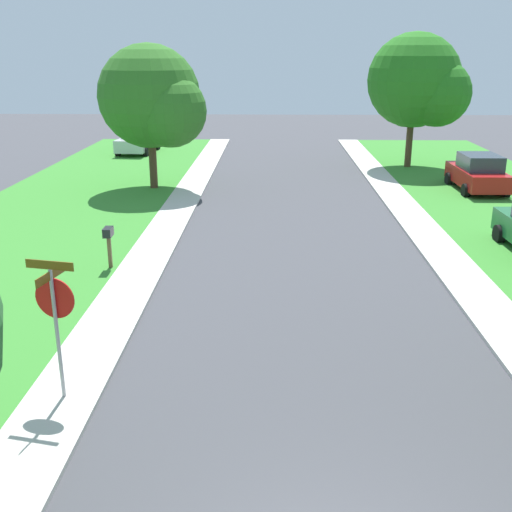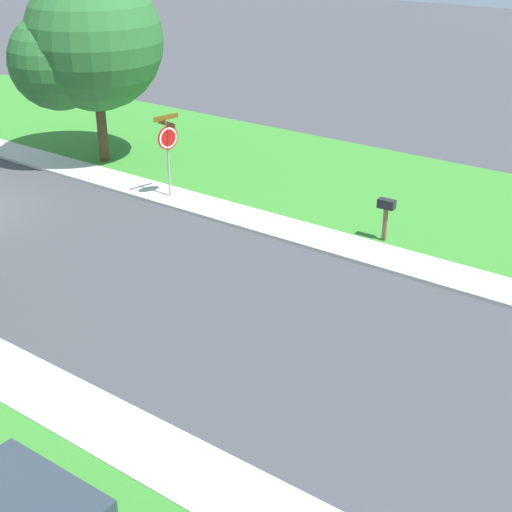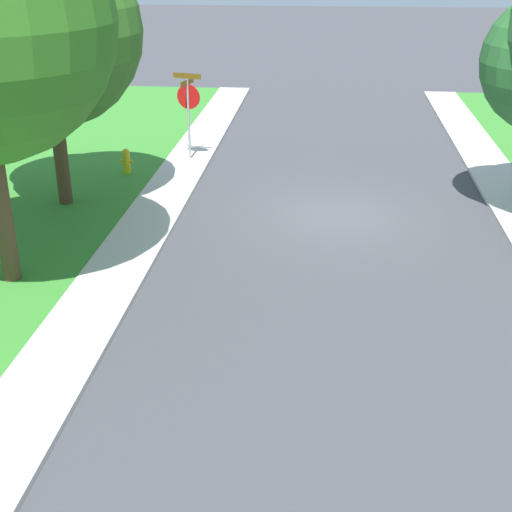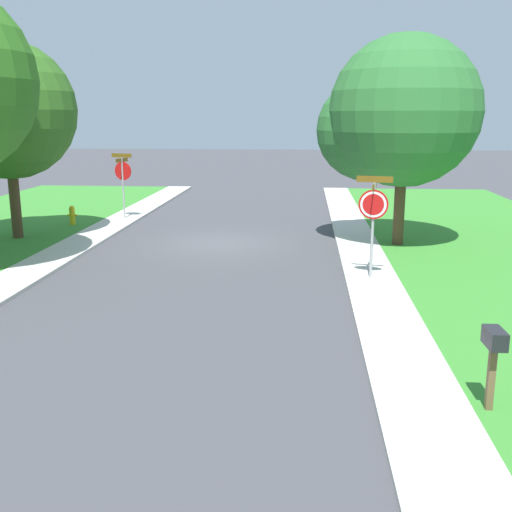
{
  "view_description": "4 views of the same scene",
  "coord_description": "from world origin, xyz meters",
  "views": [
    {
      "loc": [
        -0.8,
        -5.4,
        6.19
      ],
      "look_at": [
        -1.2,
        8.92,
        1.4
      ],
      "focal_mm": 42.8,
      "sensor_mm": 36.0,
      "label": 1
    },
    {
      "loc": [
        11.66,
        19.81,
        8.58
      ],
      "look_at": [
        -0.44,
        11.0,
        1.4
      ],
      "focal_mm": 51.15,
      "sensor_mm": 36.0,
      "label": 2
    },
    {
      "loc": [
        0.36,
        17.15,
        6.56
      ],
      "look_at": [
        1.51,
        5.8,
        1.4
      ],
      "focal_mm": 49.76,
      "sensor_mm": 36.0,
      "label": 3
    },
    {
      "loc": [
        -2.9,
        19.96,
        4.25
      ],
      "look_at": [
        -1.9,
        7.79,
        1.4
      ],
      "focal_mm": 42.05,
      "sensor_mm": 36.0,
      "label": 4
    }
  ],
  "objects": [
    {
      "name": "ground_plane",
      "position": [
        0.0,
        0.0,
        0.0
      ],
      "size": [
        120.0,
        120.0,
        0.0
      ],
      "primitive_type": "plane",
      "color": "#424247"
    },
    {
      "name": "sidewalk_west",
      "position": [
        -4.7,
        12.0,
        0.05
      ],
      "size": [
        1.4,
        56.0,
        0.1
      ],
      "primitive_type": "cube",
      "color": "beige",
      "rests_on": "ground"
    },
    {
      "name": "stop_sign_near_corner",
      "position": [
        4.63,
        -4.39,
        1.89
      ],
      "size": [
        0.9,
        0.9,
        2.77
      ],
      "color": "#9E9EA3",
      "rests_on": "ground"
    },
    {
      "name": "stop_sign_far_corner",
      "position": [
        -4.66,
        4.5,
        1.89
      ],
      "size": [
        0.9,
        0.9,
        2.77
      ],
      "color": "#9E9EA3",
      "rests_on": "ground"
    },
    {
      "name": "tree_sidewalk_mid",
      "position": [
        7.45,
        -0.23,
        4.3
      ],
      "size": [
        4.99,
        4.65,
        6.78
      ],
      "color": "#4C3823",
      "rests_on": "ground"
    },
    {
      "name": "tree_sidewalk_far",
      "position": [
        -5.74,
        -0.19,
        4.25
      ],
      "size": [
        5.19,
        4.83,
        6.82
      ],
      "color": "#4C3823",
      "rests_on": "ground"
    },
    {
      "name": "fire_hydrant",
      "position": [
        6.25,
        -2.74,
        0.44
      ],
      "size": [
        0.38,
        0.22,
        0.83
      ],
      "color": "gold",
      "rests_on": "ground"
    },
    {
      "name": "mailbox",
      "position": [
        -5.63,
        11.69,
        1.01
      ],
      "size": [
        0.25,
        0.49,
        1.31
      ],
      "color": "brown",
      "rests_on": "ground"
    }
  ]
}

